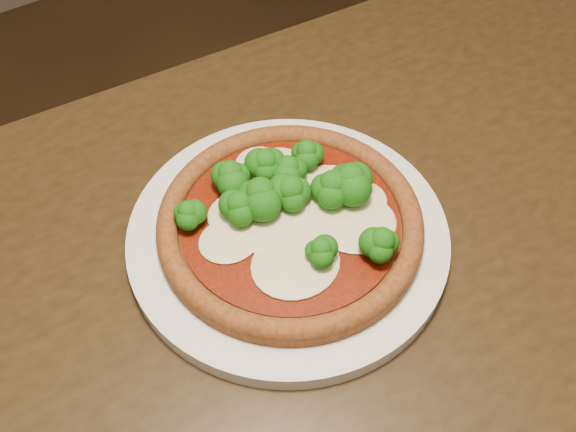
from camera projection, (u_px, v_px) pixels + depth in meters
dining_table at (273, 363)px, 0.67m from camera, size 1.37×0.85×0.75m
plate at (288, 235)px, 0.64m from camera, size 0.32×0.32×0.02m
pizza at (291, 214)px, 0.62m from camera, size 0.26×0.26×0.06m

